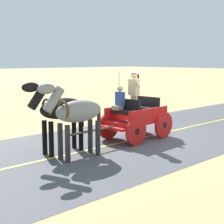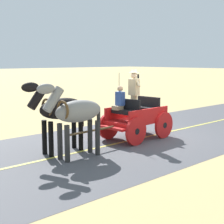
{
  "view_description": "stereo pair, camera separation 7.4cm",
  "coord_description": "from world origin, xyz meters",
  "views": [
    {
      "loc": [
        -8.19,
        9.26,
        2.82
      ],
      "look_at": [
        0.09,
        1.63,
        1.1
      ],
      "focal_mm": 54.46,
      "sensor_mm": 36.0,
      "label": 1
    },
    {
      "loc": [
        -8.24,
        9.2,
        2.82
      ],
      "look_at": [
        0.09,
        1.63,
        1.1
      ],
      "focal_mm": 54.46,
      "sensor_mm": 36.0,
      "label": 2
    }
  ],
  "objects": [
    {
      "name": "horse_off_side",
      "position": [
        0.34,
        3.56,
        1.32
      ],
      "size": [
        0.56,
        2.13,
        2.21
      ],
      "color": "black",
      "rests_on": "ground"
    },
    {
      "name": "road_centre_stripe",
      "position": [
        0.0,
        0.0,
        0.01
      ],
      "size": [
        0.12,
        160.0,
        0.0
      ],
      "primitive_type": "cube",
      "color": "#DBCC4C",
      "rests_on": "road_surface"
    },
    {
      "name": "ground_plane",
      "position": [
        0.0,
        0.0,
        0.0
      ],
      "size": [
        200.0,
        200.0,
        0.0
      ],
      "primitive_type": "plane",
      "color": "tan"
    },
    {
      "name": "horse_drawn_carriage",
      "position": [
        0.08,
        0.52,
        0.82
      ],
      "size": [
        1.52,
        4.51,
        2.5
      ],
      "color": "red",
      "rests_on": "ground"
    },
    {
      "name": "horse_near_side",
      "position": [
        -0.44,
        3.52,
        1.32
      ],
      "size": [
        0.57,
        2.13,
        2.21
      ],
      "color": "gray",
      "rests_on": "ground"
    },
    {
      "name": "road_surface",
      "position": [
        0.0,
        0.0,
        0.0
      ],
      "size": [
        6.32,
        160.0,
        0.01
      ],
      "primitive_type": "cube",
      "color": "#4C4C51",
      "rests_on": "ground"
    }
  ]
}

